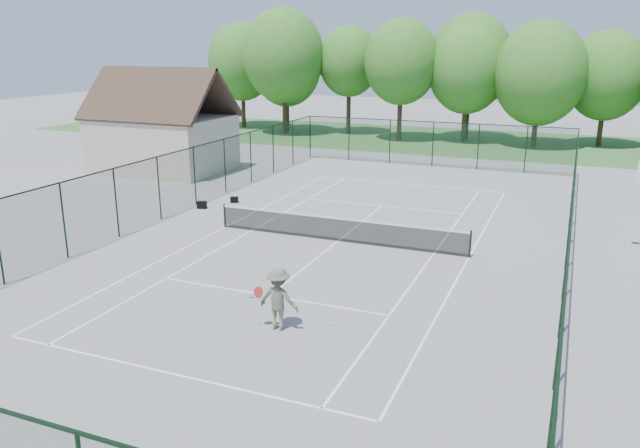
# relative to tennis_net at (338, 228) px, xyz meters

# --- Properties ---
(ground) EXTENTS (140.00, 140.00, 0.00)m
(ground) POSITION_rel_tennis_net_xyz_m (0.00, 0.00, -0.58)
(ground) COLOR gray
(ground) RESTS_ON ground
(grass_far) EXTENTS (80.00, 16.00, 0.01)m
(grass_far) POSITION_rel_tennis_net_xyz_m (0.00, 30.00, -0.57)
(grass_far) COLOR #3C7032
(grass_far) RESTS_ON ground
(court_lines) EXTENTS (11.05, 23.85, 0.01)m
(court_lines) POSITION_rel_tennis_net_xyz_m (0.00, 0.00, -0.57)
(court_lines) COLOR white
(court_lines) RESTS_ON ground
(tennis_net) EXTENTS (11.08, 0.08, 1.10)m
(tennis_net) POSITION_rel_tennis_net_xyz_m (0.00, 0.00, 0.00)
(tennis_net) COLOR black
(tennis_net) RESTS_ON ground
(fence_enclosure) EXTENTS (18.05, 36.05, 3.02)m
(fence_enclosure) POSITION_rel_tennis_net_xyz_m (0.00, 0.00, 0.98)
(fence_enclosure) COLOR #183920
(fence_enclosure) RESTS_ON ground
(utility_building) EXTENTS (8.60, 6.27, 6.63)m
(utility_building) POSITION_rel_tennis_net_xyz_m (-16.00, 10.00, 2.54)
(utility_building) COLOR beige
(utility_building) RESTS_ON ground
(tree_line_far) EXTENTS (39.40, 6.40, 9.70)m
(tree_line_far) POSITION_rel_tennis_net_xyz_m (0.00, 30.00, 5.42)
(tree_line_far) COLOR #422C1E
(tree_line_far) RESTS_ON ground
(sports_bag_a) EXTENTS (0.52, 0.40, 0.37)m
(sports_bag_a) POSITION_rel_tennis_net_xyz_m (-8.30, 2.46, -0.39)
(sports_bag_a) COLOR black
(sports_bag_a) RESTS_ON ground
(sports_bag_b) EXTENTS (0.46, 0.37, 0.31)m
(sports_bag_b) POSITION_rel_tennis_net_xyz_m (-7.40, 4.14, -0.42)
(sports_bag_b) COLOR black
(sports_bag_b) RESTS_ON ground
(tennis_player) EXTENTS (2.13, 0.81, 1.88)m
(tennis_player) POSITION_rel_tennis_net_xyz_m (1.37, -8.49, 0.36)
(tennis_player) COLOR #5F6348
(tennis_player) RESTS_ON ground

